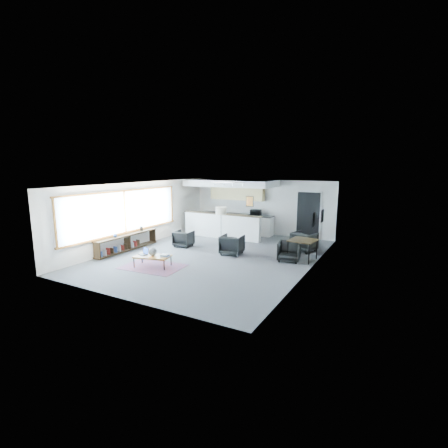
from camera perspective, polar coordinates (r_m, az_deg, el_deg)
The scene contains 21 objects.
room at distance 11.69m, azimuth -1.83°, elevation 0.60°, with size 7.02×9.02×2.62m.
window at distance 13.10m, azimuth -17.06°, elevation 1.88°, with size 0.10×5.95×1.66m.
console at distance 13.09m, azimuth -16.77°, elevation -3.15°, with size 0.35×3.00×0.80m.
kitchenette at distance 15.47m, azimuth 1.32°, elevation 3.26°, with size 4.20×1.96×2.60m.
doorway at distance 14.94m, azimuth 14.61°, elevation 1.51°, with size 1.10×0.12×2.15m.
track_light at distance 13.76m, azimuth 0.70°, elevation 7.20°, with size 1.60×0.07×0.15m.
wall_art_lower at distance 10.74m, azimuth 15.45°, elevation 0.72°, with size 0.03×0.38×0.48m.
wall_art_upper at distance 12.00m, azimuth 16.89°, elevation 1.37°, with size 0.03×0.34×0.44m.
kilim_rug at distance 10.93m, azimuth -12.39°, elevation -7.32°, with size 2.06×1.50×0.01m.
coffee_table at distance 10.83m, azimuth -12.46°, elevation -5.60°, with size 1.26×0.88×0.37m.
laptop at distance 11.02m, azimuth -13.83°, elevation -4.88°, with size 0.38×0.35×0.22m.
ceramic_pot at distance 10.79m, azimuth -12.45°, elevation -4.77°, with size 0.27×0.27×0.27m.
book_stack at distance 10.61m, azimuth -10.36°, elevation -5.49°, with size 0.30×0.26×0.08m.
coaster at distance 10.65m, azimuth -12.80°, elevation -5.71°, with size 0.12×0.12×0.01m.
armchair_left at distance 13.31m, azimuth -7.11°, elevation -2.43°, with size 0.69×0.65×0.71m, color black.
armchair_right at distance 12.05m, azimuth 1.42°, elevation -3.49°, with size 0.77×0.73×0.80m, color black.
floor_lamp at distance 13.38m, azimuth -0.53°, elevation 2.13°, with size 0.46×0.46×1.58m.
dining_table at distance 11.58m, azimuth 13.67°, elevation -3.02°, with size 0.94×0.94×0.72m.
dining_chair_near at distance 11.44m, azimuth 11.36°, elevation -4.84°, with size 0.62×0.58×0.64m, color black.
dining_chair_far at distance 12.85m, azimuth 13.91°, elevation -3.14°, with size 0.68×0.64×0.70m, color black.
microwave at distance 15.45m, azimuth 5.58°, elevation 2.15°, with size 0.49×0.27×0.33m, color black.
Camera 1 is at (5.86, -9.93, 3.26)m, focal length 26.00 mm.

